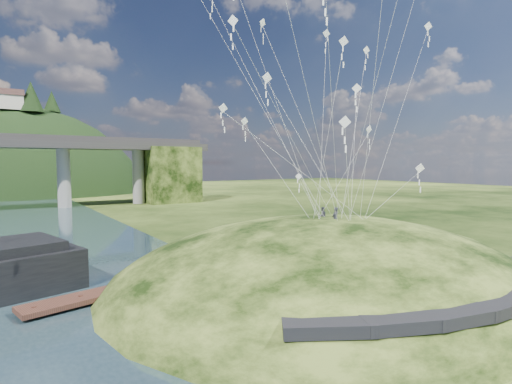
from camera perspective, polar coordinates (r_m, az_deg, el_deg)
ground at (r=26.61m, az=0.04°, el=-16.40°), size 320.00×320.00×0.00m
grass_hill at (r=33.34m, az=9.92°, el=-14.87°), size 36.00×32.00×13.00m
footpath at (r=25.07m, az=28.50°, el=-13.20°), size 22.29×5.84×0.83m
wooden_dock at (r=30.66m, az=-18.73°, el=-13.00°), size 13.27×4.68×0.94m
kite_flyers at (r=32.73m, az=10.26°, el=-2.13°), size 1.17×2.50×1.82m
kite_swarm at (r=32.60m, az=8.27°, el=20.42°), size 19.62×17.96×19.84m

